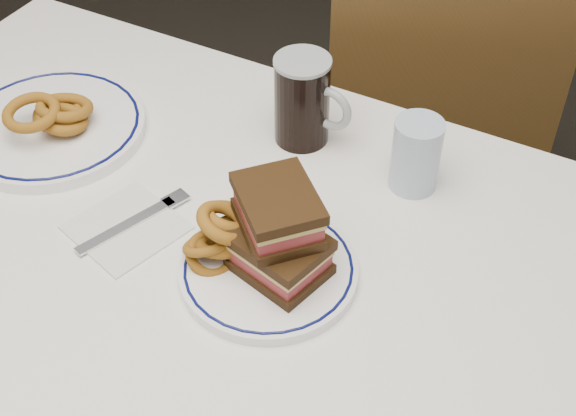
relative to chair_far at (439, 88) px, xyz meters
The scene contains 11 objects.
dining_table 0.81m from the chair_far, 97.81° to the right, with size 1.27×0.87×0.75m.
chair_far is the anchor object (origin of this frame).
main_plate 0.83m from the chair_far, 87.77° to the right, with size 0.24×0.24×0.02m.
reuben_sandwich 0.84m from the chair_far, 86.94° to the right, with size 0.15×0.15×0.12m.
onion_rings_main 0.84m from the chair_far, 92.46° to the right, with size 0.11×0.11×0.11m.
ketchup_ramekin 0.74m from the chair_far, 88.64° to the right, with size 0.05×0.05×0.03m.
beer_mug 0.60m from the chair_far, 96.88° to the right, with size 0.13×0.09×0.15m.
water_glass 0.62m from the chair_far, 76.29° to the right, with size 0.07×0.07×0.11m, color #A4B9D3.
far_plate 0.85m from the chair_far, 121.19° to the right, with size 0.30×0.30×0.02m.
onion_rings_far 0.85m from the chair_far, 120.30° to the right, with size 0.12×0.14×0.06m.
napkin_fork 0.86m from the chair_far, 102.91° to the right, with size 0.17×0.19×0.01m.
Camera 1 is at (0.50, -0.61, 1.56)m, focal length 50.00 mm.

